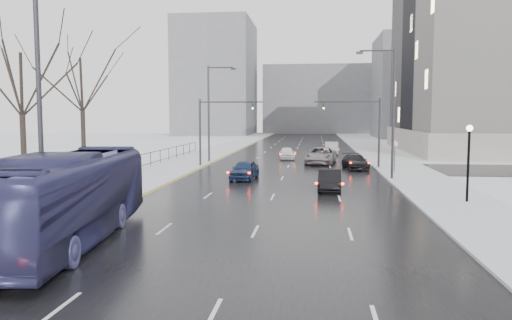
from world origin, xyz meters
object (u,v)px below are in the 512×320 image
at_px(tree_park_e, 84,170).
at_px(lamppost_r_mid, 469,152).
at_px(bus, 68,198).
at_px(sedan_right_near, 330,180).
at_px(sedan_right_cross, 321,155).
at_px(sedan_right_far, 355,162).
at_px(streetlight_l_far, 211,109).
at_px(no_uturn_sign, 395,147).
at_px(sedan_center_far, 287,153).
at_px(mast_signal_right, 368,124).
at_px(mast_signal_left, 211,124).
at_px(streetlight_l_near, 45,99).
at_px(sedan_center_near, 245,170).
at_px(streetlight_r_mid, 390,107).
at_px(tree_park_d, 25,186).
at_px(sedan_right_distant, 332,148).

distance_m(tree_park_e, lamppost_r_mid, 32.52).
distance_m(bus, sedan_right_near, 17.94).
distance_m(sedan_right_cross, sedan_right_far, 5.59).
bearing_deg(streetlight_l_far, no_uturn_sign, -24.73).
height_order(sedan_right_far, sedan_center_far, sedan_center_far).
distance_m(mast_signal_right, mast_signal_left, 14.65).
height_order(streetlight_l_near, sedan_center_near, streetlight_l_near).
distance_m(mast_signal_left, sedan_center_far, 11.59).
bearing_deg(sedan_center_near, sedan_center_far, 87.40).
xyz_separation_m(streetlight_r_mid, no_uturn_sign, (1.03, 4.00, -3.32)).
relative_size(tree_park_e, sedan_right_cross, 2.25).
height_order(streetlight_l_near, bus, streetlight_l_near).
xyz_separation_m(streetlight_l_near, no_uturn_sign, (17.37, 24.00, -3.32)).
bearing_deg(no_uturn_sign, sedan_right_cross, 126.92).
relative_size(streetlight_l_far, sedan_right_near, 2.38).
bearing_deg(mast_signal_left, tree_park_e, -159.81).
distance_m(tree_park_e, no_uturn_sign, 27.50).
bearing_deg(streetlight_l_near, bus, -29.76).
relative_size(tree_park_e, lamppost_r_mid, 3.15).
xyz_separation_m(streetlight_l_near, streetlight_l_far, (0.00, 32.00, 0.00)).
distance_m(streetlight_r_mid, bus, 25.92).
bearing_deg(tree_park_e, tree_park_d, -87.71).
relative_size(tree_park_d, sedan_right_near, 2.98).
relative_size(mast_signal_left, sedan_right_cross, 1.08).
height_order(streetlight_l_far, no_uturn_sign, streetlight_l_far).
xyz_separation_m(mast_signal_right, mast_signal_left, (-14.65, 0.00, 0.00)).
distance_m(streetlight_r_mid, no_uturn_sign, 5.30).
xyz_separation_m(streetlight_l_far, sedan_right_far, (14.39, -4.60, -4.90)).
relative_size(sedan_right_far, sedan_center_far, 1.16).
bearing_deg(bus, streetlight_l_far, 85.19).
bearing_deg(tree_park_e, sedan_center_far, 35.91).
relative_size(tree_park_d, sedan_right_cross, 2.08).
bearing_deg(tree_park_d, sedan_center_near, 18.26).
bearing_deg(bus, lamppost_r_mid, 23.80).
bearing_deg(streetlight_l_far, sedan_right_far, -17.73).
bearing_deg(tree_park_e, sedan_center_near, -18.21).
bearing_deg(sedan_center_near, sedan_right_distant, 78.21).
xyz_separation_m(streetlight_l_near, sedan_center_far, (7.61, 36.78, -4.89)).
relative_size(tree_park_e, sedan_right_far, 2.88).
bearing_deg(sedan_center_near, tree_park_e, 166.44).
bearing_deg(sedan_right_distant, sedan_right_near, -90.08).
relative_size(streetlight_r_mid, mast_signal_right, 1.54).
distance_m(streetlight_l_near, sedan_right_cross, 34.33).
distance_m(sedan_right_near, sedan_right_distant, 30.47).
distance_m(mast_signal_right, sedan_right_near, 15.05).
height_order(streetlight_l_far, sedan_right_near, streetlight_l_far).
relative_size(tree_park_e, sedan_right_near, 3.22).
relative_size(streetlight_l_far, sedan_right_cross, 1.66).
bearing_deg(sedan_right_far, tree_park_d, -158.21).
bearing_deg(streetlight_r_mid, sedan_center_near, -174.50).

